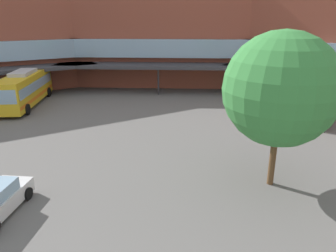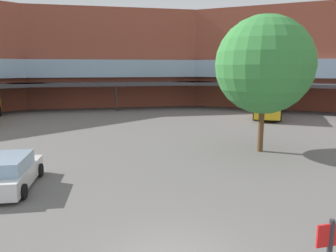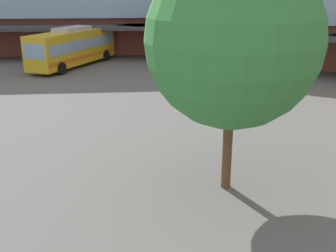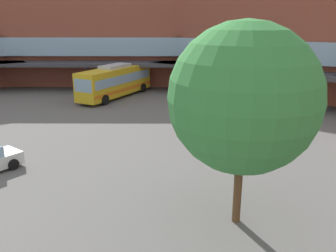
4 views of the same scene
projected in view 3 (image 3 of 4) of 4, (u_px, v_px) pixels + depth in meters
The scene contains 3 objects.
station_building at pixel (264, 5), 22.41m from camera, with size 87.06×55.33×13.25m.
bus_3 at pixel (73, 47), 38.75m from camera, with size 7.07×11.35×3.75m.
plaza_tree at pixel (233, 41), 13.78m from camera, with size 6.14×6.14×8.64m.
Camera 3 is at (13.35, 1.81, 7.31)m, focal length 43.07 mm.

